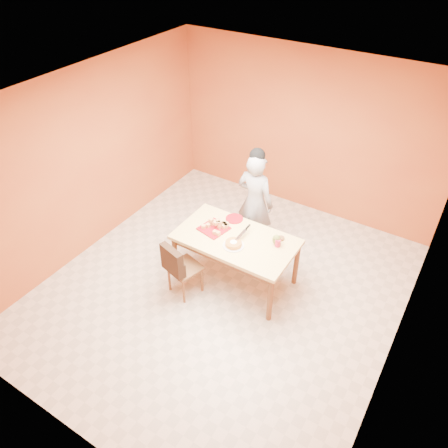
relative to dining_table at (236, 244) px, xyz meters
The scene contains 17 objects.
floor 0.72m from the dining_table, 98.31° to the right, with size 5.00×5.00×0.00m, color #BAB29F.
ceiling 2.05m from the dining_table, 98.31° to the right, with size 5.00×5.00×0.00m, color white.
wall_back 2.33m from the dining_table, 91.03° to the left, with size 4.50×4.50×0.00m, color #B9602A.
wall_left 2.41m from the dining_table, behind, with size 5.00×5.00×0.00m, color #B9602A.
wall_right 2.33m from the dining_table, ahead, with size 5.00×5.00×0.00m, color #B9602A.
dining_table is the anchor object (origin of this frame).
dining_chair 0.76m from the dining_table, 129.69° to the right, with size 0.49×0.55×0.86m.
pastry_pile 0.39m from the dining_table, behind, with size 0.31×0.31×0.10m, color #E0A25F, non-canonical shape.
person 0.84m from the dining_table, 101.27° to the left, with size 0.58×0.38×1.59m, color #97979A.
pastry_platter 0.37m from the dining_table, behind, with size 0.34×0.34×0.02m, color maroon.
red_dinner_plate 0.43m from the dining_table, 123.66° to the left, with size 0.24×0.24×0.01m, color maroon.
white_cake_plate 0.19m from the dining_table, 70.28° to the right, with size 0.28×0.28×0.01m, color white.
sponge_cake 0.21m from the dining_table, 70.28° to the right, with size 0.22×0.22×0.05m, color gold.
cake_server 0.18m from the dining_table, 23.97° to the left, with size 0.05×0.25×0.01m, color white.
egg_ornament 0.57m from the dining_table, 18.27° to the left, with size 0.12×0.10×0.15m, color olive.
magenta_glass 0.58m from the dining_table, 15.26° to the left, with size 0.07×0.07×0.11m, color #C51D49.
checker_tin 0.60m from the dining_table, 29.95° to the left, with size 0.10×0.10×0.03m, color #39200F.
Camera 1 is at (2.28, -3.60, 4.43)m, focal length 35.00 mm.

